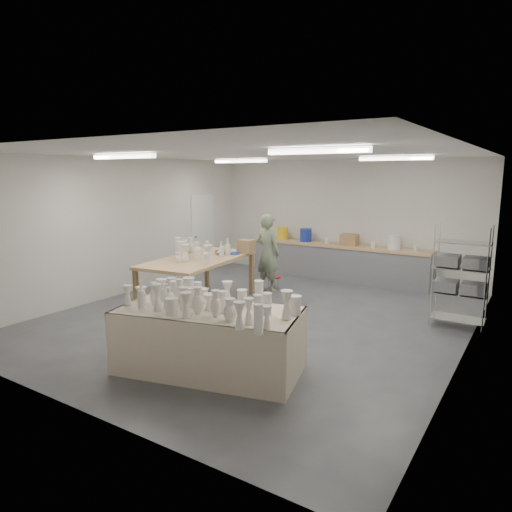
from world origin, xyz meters
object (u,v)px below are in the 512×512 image
Objects in this scene: drying_table at (209,337)px; red_stool at (274,278)px; work_table at (202,257)px; potter at (268,253)px.

drying_table is 4.61m from red_stool.
drying_table is 3.30m from work_table.
drying_table is at bearing 121.16° from potter.
drying_table is 0.97× the size of work_table.
red_stool is (0.60, 1.87, -0.72)m from work_table.
red_stool is at bearing 95.06° from drying_table.
drying_table is 1.50× the size of potter.
potter is 4.92× the size of red_stool.
work_table reaches higher than drying_table.
potter reaches higher than red_stool.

